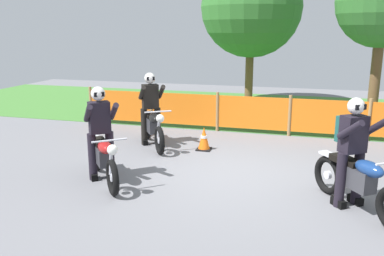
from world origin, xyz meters
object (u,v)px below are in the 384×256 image
Objects in this scene: rider_trailing at (352,146)px; traffic_cone at (204,139)px; motorcycle_third at (104,158)px; motorcycle_trailing at (359,181)px; rider_third at (100,128)px; motorcycle_lead at (153,127)px; rider_lead at (150,104)px.

traffic_cone is at bearing -163.75° from rider_trailing.
motorcycle_third is 2.98× the size of traffic_cone.
motorcycle_trailing is 1.03× the size of rider_third.
motorcycle_lead is 2.28m from rider_third.
rider_lead is 1.00× the size of rider_third.
rider_trailing is at bearing 27.91° from motorcycle_lead.
rider_lead reaches higher than motorcycle_third.
motorcycle_third is at bearing -116.83° from traffic_cone.
rider_lead is 4.85m from rider_trailing.
motorcycle_third is 0.94× the size of rider_lead.
motorcycle_lead is at bearing -178.29° from traffic_cone.
traffic_cone is at bearing -164.64° from motorcycle_trailing.
rider_third is at bearing -179.49° from motorcycle_third.
rider_third reaches higher than motorcycle_trailing.
rider_trailing is at bearing 52.59° from motorcycle_third.
rider_lead is (-0.11, 2.56, 0.50)m from motorcycle_third.
rider_trailing is 4.22m from rider_third.
motorcycle_lead is at bearing -154.05° from rider_trailing.
rider_lead is (-4.32, 2.61, 0.48)m from motorcycle_trailing.
motorcycle_third is (-4.21, 0.05, -0.02)m from motorcycle_trailing.
motorcycle_trailing is at bearing -39.52° from traffic_cone.
rider_lead is 1.51m from traffic_cone.
rider_lead is at bearing -156.27° from motorcycle_trailing.
rider_lead reaches higher than motorcycle_lead.
rider_lead is 2.40m from rider_third.
motorcycle_third is 4.12m from rider_trailing.
rider_lead is 1.00× the size of rider_trailing.
traffic_cone is (-2.99, 2.47, -0.21)m from motorcycle_trailing.
traffic_cone is (1.22, 2.42, -0.19)m from motorcycle_third.
motorcycle_trailing is 3.88m from traffic_cone.
motorcycle_trailing is 1.03× the size of rider_lead.
rider_trailing is (4.19, -2.43, 0.00)m from rider_lead.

